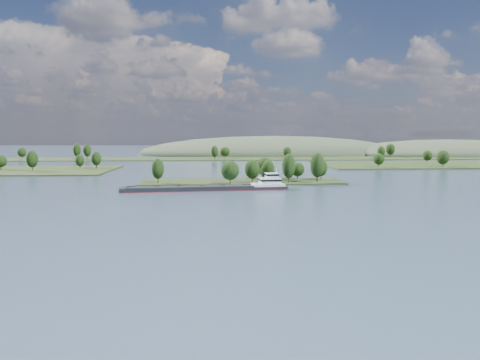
{
  "coord_description": "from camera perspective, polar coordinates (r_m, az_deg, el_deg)",
  "views": [
    {
      "loc": [
        -16.51,
        -52.26,
        23.94
      ],
      "look_at": [
        -4.21,
        130.0,
        6.0
      ],
      "focal_mm": 35.0,
      "sensor_mm": 36.0,
      "label": 1
    }
  ],
  "objects": [
    {
      "name": "ground",
      "position": [
        174.7,
        1.6,
        -2.27
      ],
      "size": [
        1800.0,
        1800.0,
        0.0
      ],
      "primitive_type": "plane",
      "color": "#395062",
      "rests_on": "ground"
    },
    {
      "name": "tree_island",
      "position": [
        232.5,
        1.97,
        0.7
      ],
      "size": [
        100.0,
        33.1,
        15.77
      ],
      "color": "#213115",
      "rests_on": "ground"
    },
    {
      "name": "back_shoreline",
      "position": [
        453.26,
        -0.68,
        2.68
      ],
      "size": [
        900.0,
        60.0,
        15.74
      ],
      "color": "#213115",
      "rests_on": "ground"
    },
    {
      "name": "cargo_barge",
      "position": [
        201.08,
        -2.84,
        -0.89
      ],
      "size": [
        71.6,
        16.06,
        9.61
      ],
      "color": "black",
      "rests_on": "ground"
    },
    {
      "name": "hill_west",
      "position": [
        558.05,
        4.03,
        3.14
      ],
      "size": [
        320.0,
        160.0,
        44.0
      ],
      "primitive_type": "ellipsoid",
      "color": "#384630",
      "rests_on": "ground"
    },
    {
      "name": "hill_east",
      "position": [
        591.43,
        24.05,
        2.8
      ],
      "size": [
        260.0,
        140.0,
        36.0
      ],
      "primitive_type": "ellipsoid",
      "color": "#384630",
      "rests_on": "ground"
    }
  ]
}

